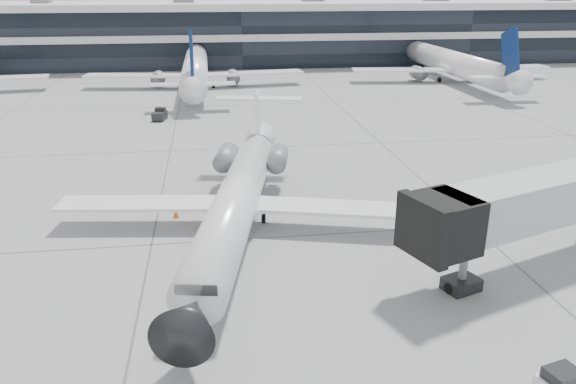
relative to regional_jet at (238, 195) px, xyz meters
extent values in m
plane|color=gray|center=(4.72, -1.59, -2.24)|extent=(220.00, 220.00, 0.00)
cube|color=black|center=(4.72, 80.41, 2.76)|extent=(170.00, 22.00, 10.00)
cylinder|color=white|center=(-0.16, -0.81, -0.07)|extent=(7.01, 22.73, 2.55)
cone|color=black|center=(-2.68, -13.21, -0.07)|extent=(3.03, 3.10, 2.55)
cone|color=white|center=(2.39, 11.78, 0.21)|extent=(2.98, 3.44, 2.42)
cube|color=white|center=(-5.99, 1.34, -0.73)|extent=(10.62, 3.78, 0.21)
cube|color=white|center=(6.04, -1.10, -0.73)|extent=(10.67, 5.14, 0.21)
cylinder|color=slate|center=(-0.48, 7.16, 0.31)|extent=(2.03, 3.43, 1.42)
cylinder|color=slate|center=(3.23, 6.41, 0.31)|extent=(2.03, 3.43, 1.42)
cube|color=white|center=(2.28, 11.23, 2.20)|extent=(0.75, 2.46, 4.25)
cube|color=white|center=(2.35, 11.60, 3.71)|extent=(6.97, 2.83, 0.15)
cylinder|color=black|center=(-1.95, -9.60, -1.98)|extent=(0.27, 0.55, 0.53)
cylinder|color=black|center=(-1.18, 1.32, -1.94)|extent=(0.34, 0.64, 0.60)
cylinder|color=black|center=(1.60, 0.76, -1.94)|extent=(0.34, 0.64, 0.60)
cube|color=#A5A7AA|center=(15.43, -7.30, 1.79)|extent=(13.25, 6.94, 2.44)
cube|color=black|center=(9.07, -9.59, 1.70)|extent=(3.32, 3.65, 2.63)
cylinder|color=slate|center=(10.57, -9.05, -0.93)|extent=(0.41, 0.41, 2.63)
cube|color=black|center=(10.57, -9.05, -1.91)|extent=(2.04, 1.81, 0.66)
cube|color=black|center=(10.59, -17.32, -1.01)|extent=(1.38, 1.23, 0.54)
cone|color=#FF610D|center=(-4.03, 2.41, -1.95)|extent=(0.37, 0.37, 0.58)
cube|color=#FF610D|center=(-4.03, 2.41, -2.23)|extent=(0.48, 0.48, 0.03)
cube|color=black|center=(-7.11, 31.20, -1.71)|extent=(1.69, 2.35, 0.87)
cube|color=black|center=(-7.00, 31.68, -1.13)|extent=(1.23, 1.08, 0.48)
cylinder|color=black|center=(-7.46, 32.07, -2.03)|extent=(0.26, 0.45, 0.43)
cylinder|color=black|center=(-6.42, 31.85, -2.03)|extent=(0.26, 0.45, 0.43)
cylinder|color=black|center=(-7.79, 30.56, -2.03)|extent=(0.26, 0.45, 0.43)
cylinder|color=black|center=(-6.75, 30.33, -2.03)|extent=(0.26, 0.45, 0.43)
camera|label=1|loc=(-1.50, -32.32, 12.20)|focal=35.00mm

